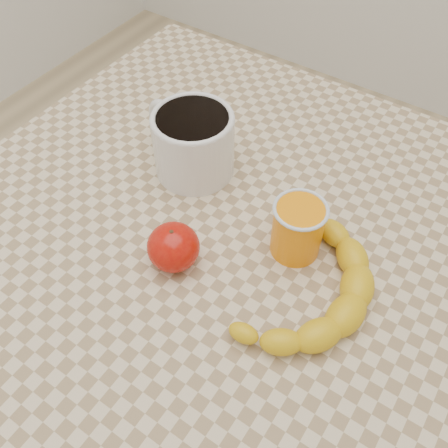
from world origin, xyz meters
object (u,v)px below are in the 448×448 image
Objects in this scene: orange_juice_glass at (298,228)px; apple at (173,247)px; table at (224,270)px; coffee_mug at (192,140)px; banana at (306,284)px.

apple is at bearing -138.46° from orange_juice_glass.
table is 0.14m from apple.
coffee_mug is at bearing 166.00° from orange_juice_glass.
table is 9.89× the size of apple.
apple is (0.08, -0.15, -0.02)m from coffee_mug.
coffee_mug is 2.17× the size of orange_juice_glass.
apple reaches higher than table.
orange_juice_glass is 0.30× the size of banana.
banana is (0.24, -0.10, -0.03)m from coffee_mug.
coffee_mug is at bearing 160.54° from banana.
banana reaches higher than table.
banana is at bearing -23.10° from coffee_mug.
apple is (-0.03, -0.07, 0.12)m from table.
coffee_mug is (-0.11, 0.08, 0.14)m from table.
orange_juice_glass is (0.20, -0.05, -0.01)m from coffee_mug.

